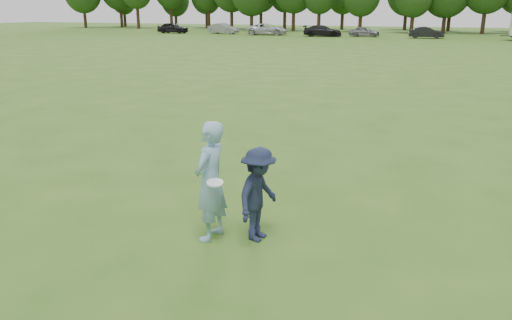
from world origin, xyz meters
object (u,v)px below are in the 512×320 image
object	(u,v)px
car_c	(267,29)
car_d	(323,31)
car_a	(173,28)
defender	(259,194)
car_b	(223,29)
car_f	(426,33)
car_e	(365,32)
thrower	(210,181)

from	to	relation	value
car_c	car_d	distance (m)	8.15
car_a	defender	bearing A→B (deg)	-151.53
car_a	car_b	size ratio (longest dim) A/B	1.01
defender	car_a	xyz separation A→B (m)	(-36.31, 60.40, -0.02)
car_a	car_f	world-z (taller)	car_a
car_f	car_a	bearing A→B (deg)	84.71
defender	car_d	size ratio (longest dim) A/B	0.32
car_a	car_e	world-z (taller)	car_a
car_e	car_f	world-z (taller)	car_f
car_d	car_f	xyz separation A→B (m)	(13.10, 0.64, -0.03)
car_a	car_e	size ratio (longest dim) A/B	1.17
car_a	car_b	distance (m)	7.89
car_b	car_f	xyz separation A→B (m)	(28.28, -0.90, -0.05)
car_f	car_d	bearing A→B (deg)	87.57
car_c	car_b	bearing A→B (deg)	79.62
thrower	defender	world-z (taller)	thrower
car_d	car_f	distance (m)	13.11
thrower	car_f	bearing A→B (deg)	-175.72
car_b	car_e	world-z (taller)	car_b
defender	car_f	xyz separation A→B (m)	(-0.18, 60.35, -0.10)
car_e	car_d	bearing A→B (deg)	105.58
car_e	car_b	bearing A→B (deg)	91.06
defender	car_b	xyz separation A→B (m)	(-28.46, 61.25, -0.05)
thrower	car_b	bearing A→B (deg)	-150.93
car_e	thrower	bearing A→B (deg)	-171.64
car_f	car_b	bearing A→B (deg)	82.96
car_b	car_c	bearing A→B (deg)	-87.48
car_d	car_e	distance (m)	5.49
car_c	car_d	bearing A→B (deg)	-102.39
thrower	car_d	distance (m)	61.25
car_c	defender	bearing A→B (deg)	-166.26
defender	car_c	distance (m)	64.32
car_b	defender	bearing A→B (deg)	-147.86
car_e	car_f	distance (m)	7.80
car_a	car_f	xyz separation A→B (m)	(36.12, -0.04, -0.08)
car_a	car_c	bearing A→B (deg)	-91.51
car_c	car_e	distance (m)	13.43
car_d	car_b	bearing A→B (deg)	76.38
car_b	car_e	size ratio (longest dim) A/B	1.16
thrower	car_a	xyz separation A→B (m)	(-35.55, 60.64, -0.23)
defender	car_d	distance (m)	61.17
car_b	thrower	bearing A→B (deg)	-148.53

